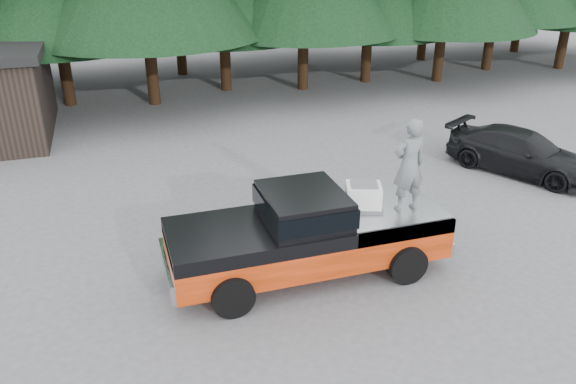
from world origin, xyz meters
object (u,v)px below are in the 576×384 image
object	(u,v)px
parked_car	(521,152)
air_compressor	(363,197)
man_on_bed	(409,165)
pickup_truck	(307,245)

from	to	relation	value
parked_car	air_compressor	bearing A→B (deg)	176.94
air_compressor	man_on_bed	xyz separation A→B (m)	(0.83, -0.34, 0.75)
man_on_bed	pickup_truck	bearing A→B (deg)	-10.91
air_compressor	pickup_truck	bearing A→B (deg)	-156.63
pickup_truck	man_on_bed	size ratio (longest dim) A/B	3.00
air_compressor	parked_car	size ratio (longest dim) A/B	0.16
pickup_truck	parked_car	distance (m)	8.79
air_compressor	parked_car	distance (m)	7.65
air_compressor	man_on_bed	world-z (taller)	man_on_bed
man_on_bed	parked_car	distance (m)	7.22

